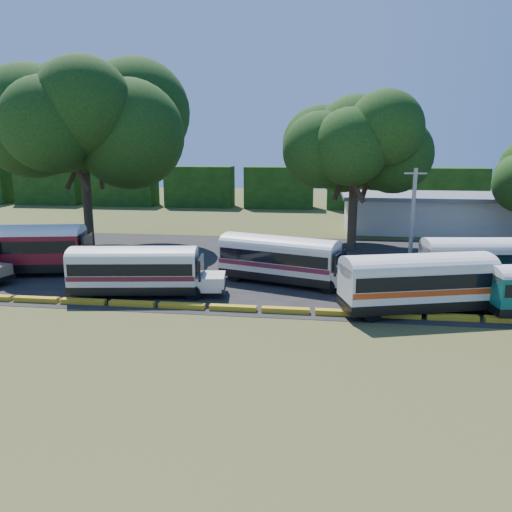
# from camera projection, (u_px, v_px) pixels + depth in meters

# --- Properties ---
(ground) EXTENTS (160.00, 160.00, 0.00)m
(ground) POSITION_uv_depth(u_px,v_px,m) (203.00, 315.00, 27.64)
(ground) COLOR #314416
(ground) RESTS_ON ground
(asphalt_strip) EXTENTS (64.00, 24.00, 0.02)m
(asphalt_strip) POSITION_uv_depth(u_px,v_px,m) (252.00, 265.00, 39.11)
(asphalt_strip) COLOR black
(asphalt_strip) RESTS_ON ground
(curb) EXTENTS (53.70, 0.45, 0.30)m
(curb) POSITION_uv_depth(u_px,v_px,m) (207.00, 307.00, 28.57)
(curb) COLOR gold
(curb) RESTS_ON ground
(terminal_building) EXTENTS (19.00, 9.00, 4.00)m
(terminal_building) POSITION_uv_depth(u_px,v_px,m) (430.00, 212.00, 53.88)
(terminal_building) COLOR beige
(terminal_building) RESTS_ON ground
(treeline_backdrop) EXTENTS (130.00, 4.00, 6.00)m
(treeline_backdrop) POSITION_uv_depth(u_px,v_px,m) (279.00, 187.00, 73.39)
(treeline_backdrop) COLOR black
(treeline_backdrop) RESTS_ON ground
(bus_red) EXTENTS (11.34, 4.88, 3.62)m
(bus_red) POSITION_uv_depth(u_px,v_px,m) (23.00, 246.00, 35.86)
(bus_red) COLOR black
(bus_red) RESTS_ON ground
(bus_cream_west) EXTENTS (9.77, 3.70, 3.13)m
(bus_cream_west) POSITION_uv_depth(u_px,v_px,m) (138.00, 268.00, 30.81)
(bus_cream_west) COLOR black
(bus_cream_west) RESTS_ON ground
(bus_cream_east) EXTENTS (10.11, 5.35, 3.24)m
(bus_cream_east) POSITION_uv_depth(u_px,v_px,m) (282.00, 257.00, 33.57)
(bus_cream_east) COLOR black
(bus_cream_east) RESTS_ON ground
(bus_white_red) EXTENTS (10.54, 5.28, 3.37)m
(bus_white_red) POSITION_uv_depth(u_px,v_px,m) (421.00, 280.00, 27.68)
(bus_white_red) COLOR black
(bus_white_red) RESTS_ON ground
(bus_white_blue) EXTENTS (10.15, 3.71, 3.26)m
(bus_white_blue) POSITION_uv_depth(u_px,v_px,m) (488.00, 259.00, 32.92)
(bus_white_blue) COLOR black
(bus_white_blue) RESTS_ON ground
(tree_west) EXTENTS (13.47, 13.47, 16.62)m
(tree_west) POSITION_uv_depth(u_px,v_px,m) (81.00, 116.00, 43.47)
(tree_west) COLOR #332219
(tree_west) RESTS_ON ground
(tree_center) EXTENTS (9.98, 9.98, 13.43)m
(tree_center) POSITION_uv_depth(u_px,v_px,m) (356.00, 139.00, 43.02)
(tree_center) COLOR #332219
(tree_center) RESTS_ON ground
(utility_pole) EXTENTS (1.60, 0.30, 7.58)m
(utility_pole) POSITION_uv_depth(u_px,v_px,m) (412.00, 219.00, 36.70)
(utility_pole) COLOR gray
(utility_pole) RESTS_ON ground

